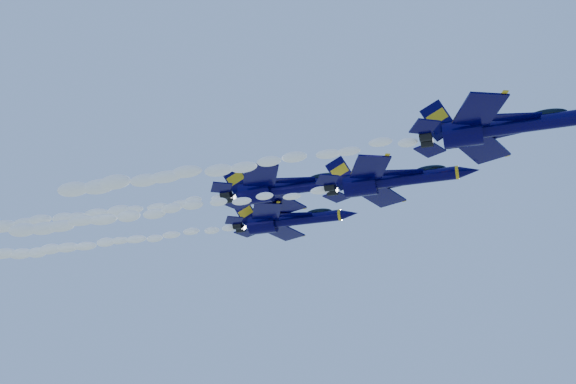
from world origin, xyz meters
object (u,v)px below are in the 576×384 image
(jet_second, at_px, (391,180))
(jet_fourth, at_px, (287,220))
(jet_third, at_px, (285,188))
(jet_lead, at_px, (500,127))

(jet_second, bearing_deg, jet_fourth, 131.63)
(jet_second, xyz_separation_m, jet_third, (-14.21, 9.57, 5.31))
(jet_third, xyz_separation_m, jet_fourth, (-2.41, 9.11, -0.43))
(jet_third, relative_size, jet_fourth, 1.10)
(jet_lead, bearing_deg, jet_fourth, 137.15)
(jet_lead, height_order, jet_second, jet_lead)
(jet_lead, distance_m, jet_second, 13.16)
(jet_second, bearing_deg, jet_lead, -32.32)
(jet_lead, xyz_separation_m, jet_fourth, (-27.73, 25.72, 4.28))
(jet_third, bearing_deg, jet_lead, -33.26)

